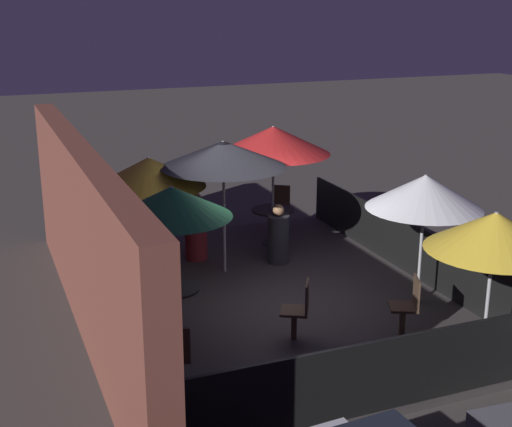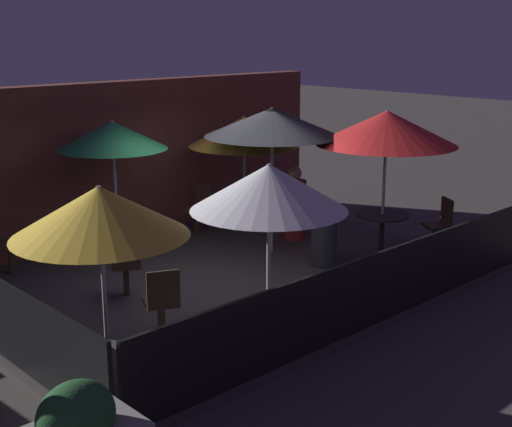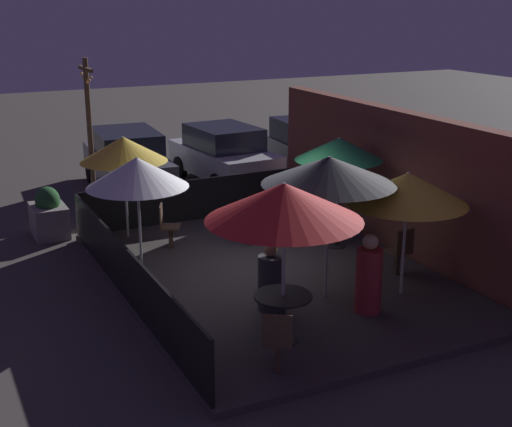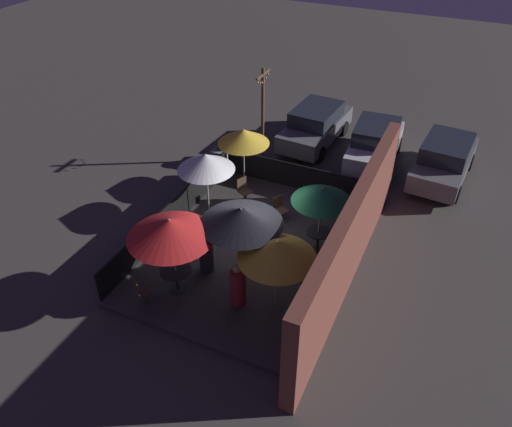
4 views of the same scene
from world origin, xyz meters
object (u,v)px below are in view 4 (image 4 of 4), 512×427
object	(u,v)px
patio_umbrella_5	(277,250)
patron_1	(206,256)
dining_table_1	(318,236)
planter_box	(224,152)
patio_chair_1	(350,210)
patron_0	(238,285)
parked_car_0	(316,125)
patio_chair_2	(141,290)
patio_umbrella_1	(322,195)
patio_umbrella_4	(243,136)
patio_umbrella_3	(206,162)
dining_table_0	(176,274)
patio_umbrella_0	(170,228)
patio_chair_3	(302,279)
patio_chair_0	(244,190)
parked_car_2	(444,160)
patio_umbrella_2	(241,216)
patio_chair_4	(280,208)
light_post	(263,110)
parked_car_1	(375,143)

from	to	relation	value
patio_umbrella_5	patron_1	distance (m)	2.73
dining_table_1	planter_box	distance (m)	6.24
patio_umbrella_5	patio_chair_1	bearing A→B (deg)	169.75
patron_0	parked_car_0	size ratio (longest dim) A/B	0.31
patio_chair_2	patio_umbrella_1	bearing A→B (deg)	-8.55
patio_umbrella_4	dining_table_1	size ratio (longest dim) A/B	2.97
patio_umbrella_3	dining_table_0	bearing A→B (deg)	15.86
parked_car_0	patio_umbrella_0	bearing A→B (deg)	1.02
patio_umbrella_0	patio_umbrella_3	size ratio (longest dim) A/B	1.12
patio_chair_1	patio_chair_3	world-z (taller)	patio_chair_1
patio_chair_0	patio_umbrella_5	bearing A→B (deg)	-30.27
parked_car_2	patio_chair_3	bearing A→B (deg)	-13.95
patio_chair_2	patio_umbrella_2	bearing A→B (deg)	-12.63
patio_chair_4	light_post	world-z (taller)	light_post
patio_umbrella_2	patio_chair_4	distance (m)	3.42
patio_umbrella_2	parked_car_1	bearing A→B (deg)	168.27
planter_box	patio_umbrella_0	bearing A→B (deg)	17.21
patio_umbrella_2	patio_umbrella_5	xyz separation A→B (m)	(0.49, 1.22, -0.33)
dining_table_1	patio_chair_2	size ratio (longest dim) A/B	0.78
patio_umbrella_3	dining_table_1	bearing A→B (deg)	83.78
patio_umbrella_3	patio_umbrella_0	bearing A→B (deg)	15.86
patio_umbrella_2	patio_chair_2	distance (m)	3.29
patio_umbrella_1	planter_box	world-z (taller)	patio_umbrella_1
patron_1	parked_car_0	world-z (taller)	parked_car_0
patio_umbrella_2	patron_1	world-z (taller)	patio_umbrella_2
dining_table_1	patio_chair_2	world-z (taller)	patio_chair_2
patio_umbrella_3	patio_umbrella_5	bearing A→B (deg)	50.99
patio_umbrella_5	patron_1	size ratio (longest dim) A/B	1.88
dining_table_1	patio_umbrella_2	bearing A→B (deg)	-36.12
dining_table_0	patio_umbrella_5	bearing A→B (deg)	103.61
patio_umbrella_4	parked_car_2	xyz separation A→B (m)	(-3.46, 6.44, -1.17)
patron_1	planter_box	size ratio (longest dim) A/B	1.03
patio_umbrella_4	patio_umbrella_5	distance (m)	6.05
dining_table_1	parked_car_1	size ratio (longest dim) A/B	0.18
patio_umbrella_2	patio_chair_1	distance (m)	4.56
patio_umbrella_5	dining_table_1	world-z (taller)	patio_umbrella_5
patio_chair_1	parked_car_0	world-z (taller)	parked_car_0
light_post	parked_car_1	world-z (taller)	light_post
dining_table_0	light_post	bearing A→B (deg)	-173.41
patio_umbrella_2	patio_chair_4	size ratio (longest dim) A/B	2.69
patio_umbrella_5	patron_1	bearing A→B (deg)	-100.06
light_post	dining_table_0	bearing A→B (deg)	6.59
patio_chair_1	patron_1	size ratio (longest dim) A/B	0.84
patio_chair_3	light_post	distance (m)	7.71
patio_umbrella_2	planter_box	xyz separation A→B (m)	(-5.70, -3.56, -1.84)
patio_umbrella_4	patio_umbrella_2	bearing A→B (deg)	25.22
patio_chair_0	patio_chair_3	distance (m)	4.65
dining_table_1	planter_box	bearing A→B (deg)	-125.66
patio_umbrella_3	parked_car_1	bearing A→B (deg)	143.81
patio_chair_2	patio_chair_3	xyz separation A→B (m)	(-2.21, 3.69, -0.02)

